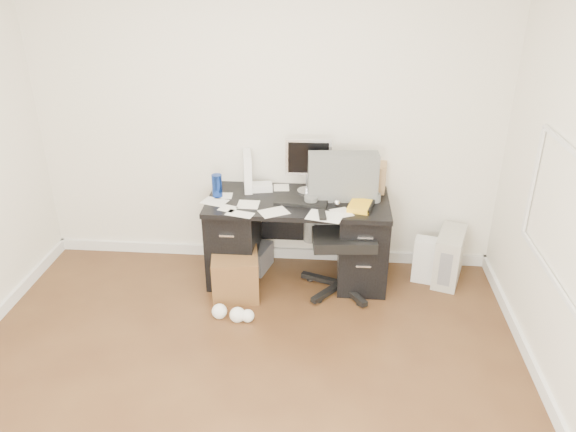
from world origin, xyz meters
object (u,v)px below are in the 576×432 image
office_chair (343,228)px  wicker_basket (235,275)px  keyboard (301,202)px  pc_tower (449,257)px  desk (298,237)px  lcd_monitor (308,166)px

office_chair → wicker_basket: bearing=-174.8°
keyboard → wicker_basket: size_ratio=1.15×
wicker_basket → pc_tower: bearing=11.9°
desk → pc_tower: desk is taller
pc_tower → wicker_basket: pc_tower is taller
keyboard → office_chair: bearing=-5.2°
pc_tower → wicker_basket: bearing=-149.9°
lcd_monitor → wicker_basket: 1.09m
pc_tower → lcd_monitor: bearing=-166.0°
desk → keyboard: (0.03, -0.08, 0.36)m
desk → lcd_monitor: 0.62m
lcd_monitor → pc_tower: lcd_monitor is taller
lcd_monitor → keyboard: bearing=-102.0°
keyboard → office_chair: 0.40m
lcd_monitor → wicker_basket: (-0.57, -0.47, -0.80)m
lcd_monitor → pc_tower: 1.45m
desk → wicker_basket: size_ratio=4.01×
office_chair → wicker_basket: 0.97m
office_chair → pc_tower: size_ratio=2.53×
keyboard → desk: bearing=117.5°
keyboard → lcd_monitor: bearing=85.9°
desk → pc_tower: (1.30, 0.07, -0.17)m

